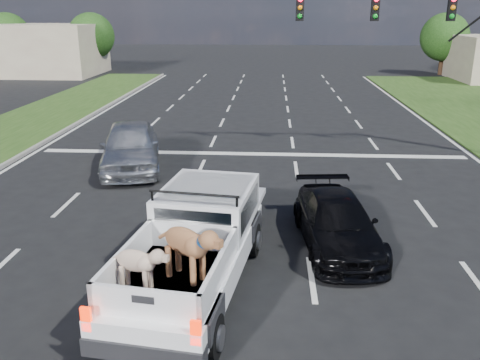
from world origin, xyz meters
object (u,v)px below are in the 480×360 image
object	(u,v)px
pickup_truck	(195,244)
black_coupe	(337,223)
silver_sedan	(130,146)
traffic_signal	(443,32)

from	to	relation	value
pickup_truck	black_coupe	size ratio (longest dim) A/B	1.36
silver_sedan	black_coupe	xyz separation A→B (m)	(6.71, -6.04, -0.24)
pickup_truck	black_coupe	world-z (taller)	pickup_truck
black_coupe	silver_sedan	bearing A→B (deg)	132.12
pickup_truck	silver_sedan	bearing A→B (deg)	121.43
traffic_signal	silver_sedan	xyz separation A→B (m)	(-11.46, -2.78, -3.87)
silver_sedan	black_coupe	size ratio (longest dim) A/B	1.18
traffic_signal	silver_sedan	size ratio (longest dim) A/B	1.82
pickup_truck	silver_sedan	xyz separation A→B (m)	(-3.56, 8.16, -0.12)
pickup_truck	black_coupe	distance (m)	3.82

